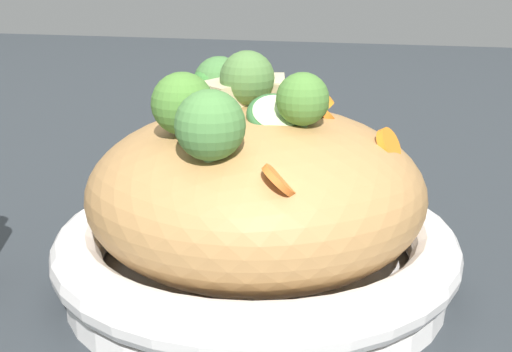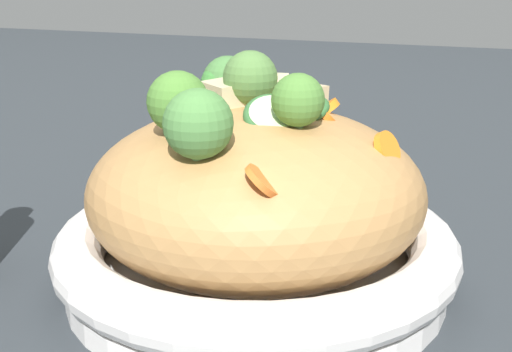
# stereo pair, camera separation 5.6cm
# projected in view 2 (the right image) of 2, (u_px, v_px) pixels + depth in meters

# --- Properties ---
(ground_plane) EXTENTS (3.00, 3.00, 0.00)m
(ground_plane) POSITION_uv_depth(u_px,v_px,m) (256.00, 288.00, 0.59)
(ground_plane) COLOR #2D3236
(serving_bowl) EXTENTS (0.31, 0.31, 0.06)m
(serving_bowl) POSITION_uv_depth(u_px,v_px,m) (256.00, 255.00, 0.58)
(serving_bowl) COLOR white
(serving_bowl) RESTS_ON ground_plane
(noodle_heap) EXTENTS (0.25, 0.25, 0.13)m
(noodle_heap) POSITION_uv_depth(u_px,v_px,m) (256.00, 192.00, 0.57)
(noodle_heap) COLOR #B3824B
(noodle_heap) RESTS_ON serving_bowl
(broccoli_florets) EXTENTS (0.20, 0.13, 0.07)m
(broccoli_florets) POSITION_uv_depth(u_px,v_px,m) (224.00, 97.00, 0.54)
(broccoli_florets) COLOR #97BD6E
(broccoli_florets) RESTS_ON serving_bowl
(carrot_coins) EXTENTS (0.21, 0.15, 0.04)m
(carrot_coins) POSITION_uv_depth(u_px,v_px,m) (292.00, 125.00, 0.55)
(carrot_coins) COLOR orange
(carrot_coins) RESTS_ON serving_bowl
(zucchini_slices) EXTENTS (0.10, 0.14, 0.03)m
(zucchini_slices) POSITION_uv_depth(u_px,v_px,m) (257.00, 110.00, 0.55)
(zucchini_slices) COLOR beige
(zucchini_slices) RESTS_ON serving_bowl
(chicken_chunks) EXTENTS (0.07, 0.10, 0.04)m
(chicken_chunks) POSITION_uv_depth(u_px,v_px,m) (263.00, 98.00, 0.57)
(chicken_chunks) COLOR #CCB287
(chicken_chunks) RESTS_ON serving_bowl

